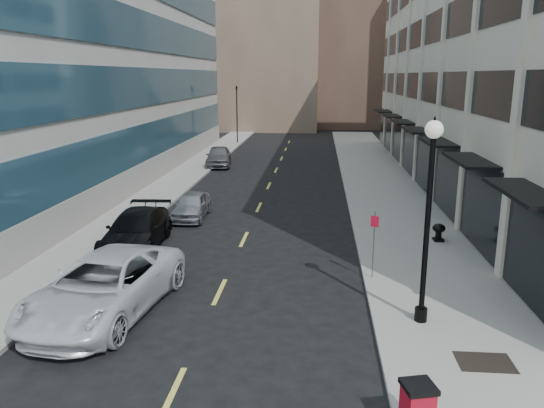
% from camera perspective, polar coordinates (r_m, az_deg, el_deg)
% --- Properties ---
extents(sidewalk_right, '(5.00, 80.00, 0.15)m').
position_cam_1_polar(sidewalk_right, '(29.90, 13.01, -0.51)').
color(sidewalk_right, gray).
rests_on(sidewalk_right, ground).
extents(sidewalk_left, '(3.00, 80.00, 0.15)m').
position_cam_1_polar(sidewalk_left, '(31.18, -13.38, 0.05)').
color(sidewalk_left, gray).
rests_on(sidewalk_left, ground).
extents(building_right, '(15.30, 46.50, 18.25)m').
position_cam_1_polar(building_right, '(38.27, 26.92, 14.92)').
color(building_right, beige).
rests_on(building_right, ground).
extents(building_left, '(16.14, 46.00, 20.00)m').
position_cam_1_polar(building_left, '(40.66, -24.24, 16.44)').
color(building_left, beige).
rests_on(building_left, ground).
extents(skyline_tan_near, '(14.00, 18.00, 28.00)m').
position_cam_1_polar(skyline_tan_near, '(77.36, -0.39, 18.72)').
color(skyline_tan_near, '#876E58').
rests_on(skyline_tan_near, ground).
extents(skyline_brown, '(12.00, 16.00, 34.00)m').
position_cam_1_polar(skyline_brown, '(81.45, 8.90, 20.44)').
color(skyline_brown, brown).
rests_on(skyline_brown, ground).
extents(skyline_tan_far, '(12.00, 14.00, 22.00)m').
position_cam_1_polar(skyline_tan_far, '(88.51, -6.46, 16.06)').
color(skyline_tan_far, '#876E58').
rests_on(skyline_tan_far, ground).
extents(skyline_stone, '(10.00, 14.00, 20.00)m').
position_cam_1_polar(skyline_stone, '(76.21, 16.79, 15.23)').
color(skyline_stone, beige).
rests_on(skyline_stone, ground).
extents(grate_far, '(1.40, 1.00, 0.01)m').
position_cam_1_polar(grate_far, '(15.02, 21.92, -15.50)').
color(grate_far, black).
rests_on(grate_far, sidewalk_right).
extents(road_centerline, '(0.15, 68.20, 0.01)m').
position_cam_1_polar(road_centerline, '(26.92, -2.14, -1.88)').
color(road_centerline, '#D8CC4C').
rests_on(road_centerline, ground).
extents(traffic_signal, '(0.66, 0.66, 6.98)m').
position_cam_1_polar(traffic_signal, '(57.42, -3.83, 12.16)').
color(traffic_signal, black).
rests_on(traffic_signal, ground).
extents(car_white_van, '(3.86, 6.91, 1.83)m').
position_cam_1_polar(car_white_van, '(17.28, -17.58, -8.43)').
color(car_white_van, silver).
rests_on(car_white_van, ground).
extents(car_black_pickup, '(2.49, 5.56, 1.58)m').
position_cam_1_polar(car_black_pickup, '(23.34, -14.38, -2.76)').
color(car_black_pickup, black).
rests_on(car_black_pickup, ground).
extents(car_silver_sedan, '(1.69, 3.98, 1.34)m').
position_cam_1_polar(car_silver_sedan, '(27.71, -8.63, -0.16)').
color(car_silver_sedan, '#9799A0').
rests_on(car_silver_sedan, ground).
extents(car_grey_sedan, '(2.52, 5.00, 1.64)m').
position_cam_1_polar(car_grey_sedan, '(43.39, -5.76, 5.13)').
color(car_grey_sedan, slate).
rests_on(car_grey_sedan, ground).
extents(trash_bin, '(0.77, 0.78, 1.03)m').
position_cam_1_polar(trash_bin, '(11.90, 15.38, -20.11)').
color(trash_bin, '#B20B1F').
rests_on(trash_bin, sidewalk_right).
extents(lamppost, '(0.50, 0.50, 6.04)m').
position_cam_1_polar(lamppost, '(15.50, 16.50, -0.07)').
color(lamppost, black).
rests_on(lamppost, sidewalk_right).
extents(sign_post, '(0.27, 0.15, 2.45)m').
position_cam_1_polar(sign_post, '(19.07, 10.92, -3.35)').
color(sign_post, slate).
rests_on(sign_post, sidewalk_right).
extents(urn_planter, '(0.56, 0.56, 0.78)m').
position_cam_1_polar(urn_planter, '(24.31, 17.50, -2.74)').
color(urn_planter, black).
rests_on(urn_planter, sidewalk_right).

